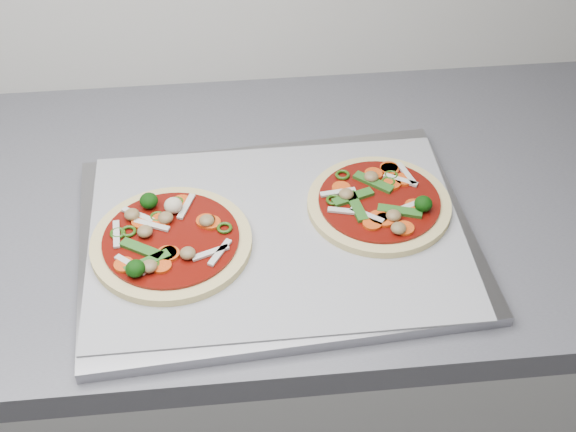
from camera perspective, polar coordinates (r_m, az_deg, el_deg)
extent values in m
cube|color=#B3B3B1|center=(1.47, 0.93, -12.48)|extent=(3.60, 0.60, 0.86)
cube|color=slate|center=(1.13, 1.18, 0.62)|extent=(3.60, 0.60, 0.04)
cube|color=gray|center=(1.04, -0.83, -1.52)|extent=(0.53, 0.40, 0.02)
cube|color=#9F9FA5|center=(1.04, -0.83, -1.16)|extent=(0.48, 0.35, 0.00)
cylinder|color=#CCB978|center=(1.02, -8.29, -1.90)|extent=(0.25, 0.25, 0.01)
cylinder|color=#6B0706|center=(1.02, -8.33, -1.61)|extent=(0.21, 0.21, 0.00)
cylinder|color=#F15618|center=(0.99, -8.41, -2.68)|extent=(0.03, 0.03, 0.00)
cube|color=beige|center=(1.05, -10.63, 0.08)|extent=(0.04, 0.03, 0.00)
cylinder|color=#F15618|center=(1.03, -5.87, -0.35)|extent=(0.03, 0.03, 0.00)
cylinder|color=#F15618|center=(1.04, -10.40, -0.42)|extent=(0.03, 0.03, 0.00)
torus|color=#23490E|center=(0.99, -9.65, -3.39)|extent=(0.03, 0.03, 0.00)
ellipsoid|color=olive|center=(1.03, -5.80, -0.33)|extent=(0.03, 0.03, 0.01)
cube|color=beige|center=(0.99, -4.87, -2.59)|extent=(0.03, 0.05, 0.00)
torus|color=#23490E|center=(1.02, -4.54, -0.84)|extent=(0.02, 0.02, 0.00)
cube|color=beige|center=(1.05, -7.25, 0.68)|extent=(0.02, 0.05, 0.00)
torus|color=#23490E|center=(1.04, -9.28, -0.06)|extent=(0.02, 0.02, 0.00)
cube|color=#2C6C1E|center=(0.99, -9.97, -3.27)|extent=(0.06, 0.04, 0.00)
cube|color=#2C6C1E|center=(1.01, -10.36, -2.33)|extent=(0.06, 0.04, 0.00)
cylinder|color=#F15618|center=(0.99, -11.58, -3.42)|extent=(0.03, 0.03, 0.00)
torus|color=#23490E|center=(1.06, -7.95, 0.99)|extent=(0.03, 0.03, 0.00)
ellipsoid|color=olive|center=(1.04, -8.70, -0.12)|extent=(0.02, 0.02, 0.01)
ellipsoid|color=olive|center=(1.05, -11.04, 0.11)|extent=(0.02, 0.02, 0.01)
ellipsoid|color=#0F3D08|center=(1.06, -9.87, 1.08)|extent=(0.03, 0.03, 0.02)
cube|color=beige|center=(0.99, -5.54, -2.61)|extent=(0.05, 0.02, 0.00)
ellipsoid|color=olive|center=(0.99, -7.15, -2.64)|extent=(0.03, 0.03, 0.01)
cylinder|color=#F15618|center=(1.06, -7.57, 1.00)|extent=(0.03, 0.03, 0.00)
cube|color=beige|center=(1.03, -12.10, -1.27)|extent=(0.01, 0.05, 0.00)
cylinder|color=#F15618|center=(0.98, -8.99, -3.51)|extent=(0.03, 0.03, 0.00)
cube|color=beige|center=(0.99, -11.11, -3.41)|extent=(0.04, 0.04, 0.00)
ellipsoid|color=olive|center=(0.98, -9.83, -3.55)|extent=(0.03, 0.03, 0.01)
cylinder|color=#F15618|center=(1.03, -5.50, -0.48)|extent=(0.03, 0.03, 0.00)
torus|color=#23490E|center=(1.03, -11.27, -1.07)|extent=(0.03, 0.03, 0.00)
cylinder|color=#F15618|center=(1.00, -8.61, -2.65)|extent=(0.03, 0.03, 0.00)
ellipsoid|color=#0F3D08|center=(0.97, -10.79, -3.68)|extent=(0.03, 0.03, 0.02)
cylinder|color=#F15618|center=(1.04, -9.02, -0.29)|extent=(0.04, 0.04, 0.00)
ellipsoid|color=olive|center=(1.02, -10.14, -1.08)|extent=(0.03, 0.03, 0.01)
ellipsoid|color=beige|center=(1.05, -8.16, 0.75)|extent=(0.03, 0.03, 0.02)
torus|color=#23490E|center=(1.03, -12.02, -1.21)|extent=(0.03, 0.03, 0.00)
cube|color=beige|center=(1.03, -9.66, -0.64)|extent=(0.05, 0.03, 0.00)
cylinder|color=#CCB978|center=(1.07, 6.48, 0.82)|extent=(0.23, 0.23, 0.01)
cylinder|color=#6B0706|center=(1.07, 6.51, 1.10)|extent=(0.19, 0.19, 0.00)
ellipsoid|color=olive|center=(1.02, 7.86, -0.86)|extent=(0.03, 0.03, 0.01)
cylinder|color=#F15618|center=(1.04, 6.90, -0.29)|extent=(0.03, 0.03, 0.00)
cube|color=beige|center=(1.04, 4.15, 0.35)|extent=(0.05, 0.02, 0.00)
cylinder|color=#F15618|center=(1.12, 7.19, 3.42)|extent=(0.03, 0.03, 0.00)
ellipsoid|color=#0F3D08|center=(1.05, 9.60, 0.87)|extent=(0.03, 0.03, 0.02)
cylinder|color=#F15618|center=(1.06, 8.96, 0.71)|extent=(0.04, 0.04, 0.00)
cylinder|color=#F15618|center=(1.09, 7.38, 2.30)|extent=(0.03, 0.03, 0.00)
cylinder|color=#F15618|center=(1.10, 8.25, 2.57)|extent=(0.03, 0.03, 0.00)
cube|color=beige|center=(1.10, 8.01, 2.56)|extent=(0.05, 0.03, 0.00)
cube|color=beige|center=(1.04, 5.62, 0.07)|extent=(0.04, 0.04, 0.00)
cylinder|color=#F15618|center=(1.04, 6.43, -0.11)|extent=(0.03, 0.03, 0.00)
torus|color=#23490E|center=(1.06, 3.25, 1.15)|extent=(0.03, 0.03, 0.00)
ellipsoid|color=olive|center=(1.06, 4.16, 1.56)|extent=(0.03, 0.03, 0.01)
ellipsoid|color=olive|center=(1.09, 5.94, 2.79)|extent=(0.03, 0.03, 0.01)
cylinder|color=#F15618|center=(1.08, 3.80, 2.00)|extent=(0.03, 0.03, 0.00)
cylinder|color=#F15618|center=(1.11, 7.25, 3.31)|extent=(0.04, 0.04, 0.00)
cube|color=#2C6C1E|center=(1.05, 4.87, 0.69)|extent=(0.02, 0.06, 0.00)
cube|color=beige|center=(1.11, 8.42, 2.99)|extent=(0.02, 0.05, 0.00)
cube|color=beige|center=(1.07, 3.58, 1.70)|extent=(0.05, 0.01, 0.00)
cube|color=#2C6C1E|center=(1.09, 6.10, 2.40)|extent=(0.05, 0.05, 0.00)
cube|color=beige|center=(1.06, 8.45, 0.63)|extent=(0.05, 0.03, 0.00)
ellipsoid|color=olive|center=(1.04, 7.52, 0.03)|extent=(0.03, 0.03, 0.01)
cylinder|color=#F15618|center=(1.03, 6.01, -0.53)|extent=(0.03, 0.03, 0.00)
cylinder|color=#F15618|center=(1.10, 6.10, 2.99)|extent=(0.03, 0.03, 0.00)
torus|color=#23490E|center=(1.10, 3.90, 2.94)|extent=(0.03, 0.03, 0.00)
cube|color=#2C6C1E|center=(1.05, 7.96, 0.35)|extent=(0.06, 0.03, 0.00)
torus|color=#23490E|center=(1.09, 7.15, 2.40)|extent=(0.03, 0.03, 0.00)
cube|color=#2C6C1E|center=(1.06, 4.63, 1.35)|extent=(0.06, 0.03, 0.00)
cylinder|color=#F15618|center=(1.03, 8.28, -0.87)|extent=(0.03, 0.03, 0.00)
torus|color=#23490E|center=(1.10, 7.35, 2.87)|extent=(0.02, 0.02, 0.00)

